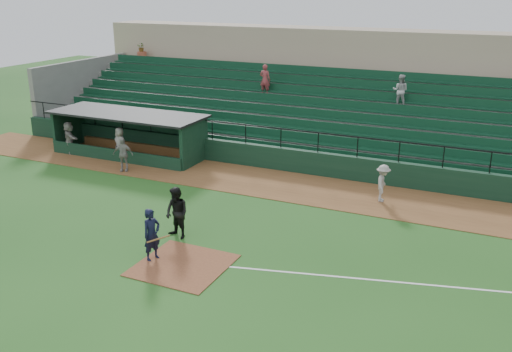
% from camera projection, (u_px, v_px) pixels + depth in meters
% --- Properties ---
extents(ground, '(90.00, 90.00, 0.00)m').
position_uv_depth(ground, '(198.00, 254.00, 20.29)').
color(ground, '#21521A').
rests_on(ground, ground).
extents(warning_track, '(40.00, 4.00, 0.03)m').
position_uv_depth(warning_track, '(282.00, 185.00, 27.16)').
color(warning_track, brown).
rests_on(warning_track, ground).
extents(home_plate_dirt, '(3.00, 3.00, 0.03)m').
position_uv_depth(home_plate_dirt, '(183.00, 265.00, 19.43)').
color(home_plate_dirt, brown).
rests_on(home_plate_dirt, ground).
extents(foul_line, '(17.49, 4.44, 0.01)m').
position_uv_depth(foul_line, '(433.00, 285.00, 18.14)').
color(foul_line, white).
rests_on(foul_line, ground).
extents(stadium_structure, '(38.00, 13.08, 6.40)m').
position_uv_depth(stadium_structure, '(337.00, 106.00, 33.70)').
color(stadium_structure, black).
rests_on(stadium_structure, ground).
extents(dugout, '(8.90, 3.20, 2.42)m').
position_uv_depth(dugout, '(133.00, 130.00, 31.95)').
color(dugout, black).
rests_on(dugout, ground).
extents(batter_at_plate, '(1.11, 0.79, 1.89)m').
position_uv_depth(batter_at_plate, '(152.00, 235.00, 19.56)').
color(batter_at_plate, black).
rests_on(batter_at_plate, ground).
extents(umpire, '(1.14, 1.00, 1.99)m').
position_uv_depth(umpire, '(177.00, 213.00, 21.28)').
color(umpire, black).
rests_on(umpire, ground).
extents(runner, '(0.75, 1.15, 1.67)m').
position_uv_depth(runner, '(383.00, 183.00, 24.86)').
color(runner, '#A5A09B').
rests_on(runner, warning_track).
extents(dugout_player_a, '(1.12, 0.78, 1.77)m').
position_uv_depth(dugout_player_a, '(123.00, 154.00, 28.91)').
color(dugout_player_a, gray).
rests_on(dugout_player_a, warning_track).
extents(dugout_player_b, '(1.02, 0.93, 1.76)m').
position_uv_depth(dugout_player_b, '(120.00, 143.00, 30.98)').
color(dugout_player_b, '#ABA6A0').
rests_on(dugout_player_b, warning_track).
extents(dugout_player_c, '(1.71, 1.39, 1.83)m').
position_uv_depth(dugout_player_c, '(69.00, 138.00, 31.95)').
color(dugout_player_c, gray).
rests_on(dugout_player_c, warning_track).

